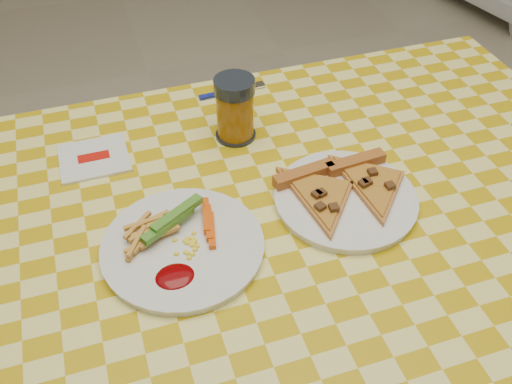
% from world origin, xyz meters
% --- Properties ---
extents(table, '(1.28, 0.88, 0.76)m').
position_xyz_m(table, '(0.00, 0.00, 0.68)').
color(table, silver).
rests_on(table, ground).
extents(plate_left, '(0.25, 0.25, 0.01)m').
position_xyz_m(plate_left, '(-0.17, -0.02, 0.76)').
color(plate_left, white).
rests_on(plate_left, table).
extents(plate_right, '(0.25, 0.25, 0.01)m').
position_xyz_m(plate_right, '(0.11, 0.00, 0.76)').
color(plate_right, white).
rests_on(plate_right, table).
extents(fries_veggies, '(0.17, 0.16, 0.04)m').
position_xyz_m(fries_veggies, '(-0.18, -0.00, 0.78)').
color(fries_veggies, gold).
rests_on(fries_veggies, plate_left).
extents(pizza_slices, '(0.25, 0.23, 0.02)m').
position_xyz_m(pizza_slices, '(0.11, 0.02, 0.78)').
color(pizza_slices, '#BB7939').
rests_on(pizza_slices, plate_right).
extents(drink_glass, '(0.08, 0.08, 0.12)m').
position_xyz_m(drink_glass, '(-0.01, 0.24, 0.82)').
color(drink_glass, black).
rests_on(drink_glass, table).
extents(napkin, '(0.12, 0.11, 0.01)m').
position_xyz_m(napkin, '(-0.27, 0.25, 0.76)').
color(napkin, silver).
rests_on(napkin, table).
extents(fork, '(0.15, 0.03, 0.01)m').
position_xyz_m(fork, '(0.03, 0.38, 0.76)').
color(fork, navy).
rests_on(fork, table).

